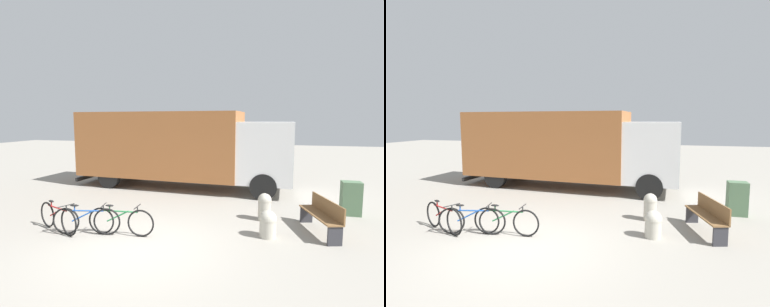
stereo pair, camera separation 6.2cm
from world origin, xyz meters
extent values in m
plane|color=gray|center=(0.00, 0.00, 0.00)|extent=(60.00, 60.00, 0.00)
cube|color=#99592D|center=(-1.73, 6.11, 1.84)|extent=(7.04, 2.77, 2.73)
cube|color=silver|center=(2.74, 5.88, 1.64)|extent=(2.14, 2.42, 2.32)
cube|color=black|center=(-5.24, 6.29, 0.26)|extent=(0.22, 2.29, 0.16)
cylinder|color=black|center=(2.79, 6.92, 0.48)|extent=(0.97, 0.33, 0.96)
cylinder|color=black|center=(2.68, 4.83, 0.48)|extent=(0.97, 0.33, 0.96)
cylinder|color=black|center=(-3.58, 7.25, 0.48)|extent=(0.97, 0.33, 0.96)
cylinder|color=black|center=(-3.69, 5.16, 0.48)|extent=(0.97, 0.33, 0.96)
cube|color=brown|center=(4.15, 1.91, 0.48)|extent=(0.86, 1.74, 0.04)
cube|color=brown|center=(4.32, 1.96, 0.67)|extent=(0.51, 1.64, 0.42)
cube|color=#2D2D33|center=(4.37, 1.14, 0.23)|extent=(0.34, 0.14, 0.46)
cube|color=#2D2D33|center=(3.92, 2.67, 0.23)|extent=(0.34, 0.14, 0.46)
torus|color=black|center=(-2.87, 0.53, 0.34)|extent=(0.65, 0.31, 0.69)
torus|color=black|center=(-1.91, 0.13, 0.34)|extent=(0.65, 0.31, 0.69)
cylinder|color=red|center=(-2.39, 0.33, 0.62)|extent=(0.83, 0.37, 0.04)
cylinder|color=red|center=(-2.46, 0.36, 0.49)|extent=(0.56, 0.26, 0.32)
cylinder|color=red|center=(-2.65, 0.44, 0.67)|extent=(0.03, 0.03, 0.11)
ellipsoid|color=black|center=(-2.65, 0.44, 0.75)|extent=(0.24, 0.17, 0.05)
cylinder|color=black|center=(-1.98, 0.16, 0.69)|extent=(0.03, 0.03, 0.14)
cylinder|color=black|center=(-1.98, 0.16, 0.76)|extent=(0.19, 0.42, 0.02)
torus|color=black|center=(-2.04, 0.20, 0.34)|extent=(0.68, 0.19, 0.69)
torus|color=black|center=(-1.02, 0.42, 0.34)|extent=(0.68, 0.19, 0.69)
cylinder|color=#1E4C9E|center=(-1.53, 0.31, 0.62)|extent=(0.87, 0.22, 0.04)
cylinder|color=#1E4C9E|center=(-1.61, 0.30, 0.49)|extent=(0.58, 0.16, 0.32)
cylinder|color=#1E4C9E|center=(-1.81, 0.25, 0.67)|extent=(0.03, 0.03, 0.11)
ellipsoid|color=black|center=(-1.81, 0.25, 0.75)|extent=(0.23, 0.14, 0.05)
cylinder|color=black|center=(-1.10, 0.41, 0.69)|extent=(0.03, 0.03, 0.14)
cylinder|color=black|center=(-1.10, 0.41, 0.76)|extent=(0.12, 0.43, 0.02)
torus|color=black|center=(-1.19, 0.45, 0.34)|extent=(0.69, 0.10, 0.69)
torus|color=black|center=(-0.15, 0.53, 0.34)|extent=(0.69, 0.10, 0.69)
cylinder|color=#26723F|center=(-0.67, 0.49, 0.62)|extent=(0.89, 0.10, 0.04)
cylinder|color=#26723F|center=(-0.75, 0.48, 0.49)|extent=(0.59, 0.08, 0.32)
cylinder|color=#26723F|center=(-0.96, 0.47, 0.67)|extent=(0.03, 0.03, 0.11)
ellipsoid|color=black|center=(-0.96, 0.47, 0.75)|extent=(0.23, 0.11, 0.05)
cylinder|color=black|center=(-0.23, 0.52, 0.69)|extent=(0.03, 0.03, 0.14)
cylinder|color=black|center=(-0.23, 0.52, 0.76)|extent=(0.06, 0.44, 0.02)
cylinder|color=#B2AD9E|center=(2.88, 1.29, 0.23)|extent=(0.40, 0.40, 0.46)
sphere|color=#B2AD9E|center=(2.88, 1.29, 0.46)|extent=(0.42, 0.42, 0.42)
cylinder|color=#B2AD9E|center=(2.77, 2.58, 0.30)|extent=(0.36, 0.36, 0.59)
sphere|color=#B2AD9E|center=(2.77, 2.58, 0.59)|extent=(0.38, 0.38, 0.38)
cube|color=#4C6B4C|center=(5.30, 3.73, 0.51)|extent=(0.55, 0.41, 1.03)
camera|label=1|loc=(2.87, -6.04, 2.87)|focal=28.00mm
camera|label=2|loc=(2.93, -6.03, 2.87)|focal=28.00mm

